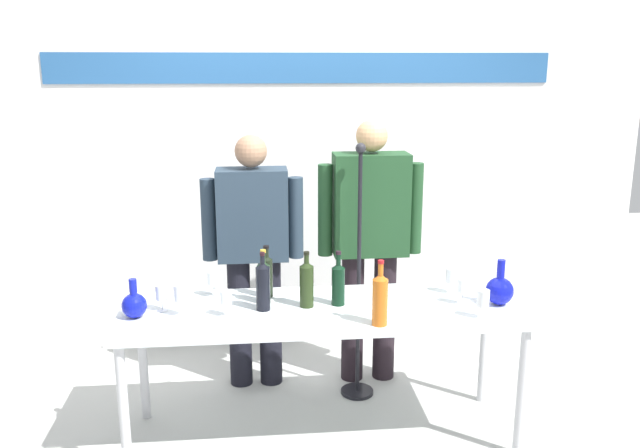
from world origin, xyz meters
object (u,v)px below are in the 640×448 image
at_px(wine_glass_left_1, 181,294).
at_px(microphone_stand, 358,314).
at_px(presenter_right, 370,235).
at_px(wine_bottle_4, 263,285).
at_px(presenter_left, 253,247).
at_px(wine_glass_right_1, 483,299).
at_px(wine_glass_right_2, 463,286).
at_px(wine_glass_left_3, 161,293).
at_px(wine_bottle_2, 380,298).
at_px(wine_glass_left_2, 226,298).
at_px(wine_bottle_1, 338,282).
at_px(decanter_blue_left, 134,304).
at_px(wine_bottle_5, 264,280).
at_px(wine_glass_right_0, 452,276).
at_px(wine_bottle_0, 267,274).
at_px(wine_glass_left_0, 214,278).
at_px(decanter_blue_right, 500,290).
at_px(display_table, 323,318).
at_px(wine_bottle_3, 307,283).

distance_m(wine_glass_left_1, microphone_stand, 1.15).
xyz_separation_m(presenter_right, wine_bottle_4, (-0.67, -0.66, -0.08)).
xyz_separation_m(presenter_left, wine_glass_right_1, (1.14, -0.88, -0.05)).
bearing_deg(wine_glass_right_2, wine_glass_left_3, 177.81).
bearing_deg(presenter_right, wine_bottle_2, -96.74).
height_order(wine_bottle_4, wine_glass_left_2, wine_bottle_4).
height_order(wine_bottle_1, wine_glass_right_1, wine_bottle_1).
relative_size(decanter_blue_left, wine_bottle_1, 0.69).
height_order(wine_bottle_1, wine_bottle_5, same).
bearing_deg(presenter_right, wine_glass_right_0, -53.41).
distance_m(wine_bottle_0, wine_glass_right_1, 1.15).
bearing_deg(presenter_left, wine_glass_right_2, -31.60).
relative_size(wine_glass_left_0, wine_glass_left_2, 1.04).
bearing_deg(microphone_stand, wine_bottle_4, -141.77).
distance_m(presenter_right, wine_bottle_2, 0.92).
xyz_separation_m(wine_bottle_0, microphone_stand, (0.55, 0.25, -0.35)).
height_order(presenter_right, wine_bottle_2, presenter_right).
xyz_separation_m(wine_glass_left_0, wine_glass_left_1, (-0.15, -0.27, 0.02)).
bearing_deg(wine_glass_right_2, wine_glass_left_1, -179.04).
distance_m(wine_bottle_2, wine_glass_right_1, 0.53).
relative_size(wine_bottle_0, wine_glass_right_0, 2.02).
distance_m(wine_bottle_5, wine_glass_left_1, 0.44).
height_order(wine_bottle_1, wine_glass_left_2, wine_bottle_1).
height_order(wine_glass_left_0, wine_glass_left_2, wine_glass_left_0).
relative_size(wine_bottle_0, wine_bottle_4, 0.93).
bearing_deg(presenter_right, wine_glass_left_1, -147.06).
xyz_separation_m(decanter_blue_right, wine_glass_left_0, (-1.51, 0.27, 0.02)).
height_order(wine_glass_left_1, wine_glass_right_1, wine_glass_left_1).
bearing_deg(wine_bottle_5, wine_glass_left_1, -160.29).
bearing_deg(wine_glass_right_2, wine_glass_left_0, 169.34).
relative_size(display_table, wine_bottle_5, 7.21).
height_order(presenter_left, wine_glass_left_2, presenter_left).
distance_m(decanter_blue_right, wine_bottle_1, 0.85).
distance_m(decanter_blue_left, wine_glass_right_1, 1.74).
bearing_deg(decanter_blue_left, presenter_right, 28.05).
bearing_deg(wine_bottle_4, wine_glass_left_1, -173.89).
xyz_separation_m(wine_bottle_4, wine_glass_right_0, (1.04, 0.15, -0.04)).
xyz_separation_m(wine_glass_left_3, microphone_stand, (1.09, 0.41, -0.32)).
height_order(decanter_blue_left, wine_glass_left_3, decanter_blue_left).
bearing_deg(wine_bottle_5, wine_bottle_3, -19.80).
bearing_deg(wine_glass_right_0, wine_bottle_2, -139.63).
relative_size(wine_bottle_1, microphone_stand, 0.19).
relative_size(presenter_right, wine_bottle_4, 5.39).
height_order(wine_bottle_3, wine_glass_left_2, wine_bottle_3).
xyz_separation_m(wine_glass_left_2, wine_glass_right_0, (1.23, 0.22, 0.00)).
height_order(display_table, wine_bottle_1, wine_bottle_1).
bearing_deg(wine_glass_left_1, wine_bottle_3, 6.21).
bearing_deg(decanter_blue_right, wine_glass_left_2, -178.98).
distance_m(decanter_blue_right, wine_bottle_0, 1.24).
xyz_separation_m(wine_bottle_5, microphone_stand, (0.56, 0.34, -0.35)).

